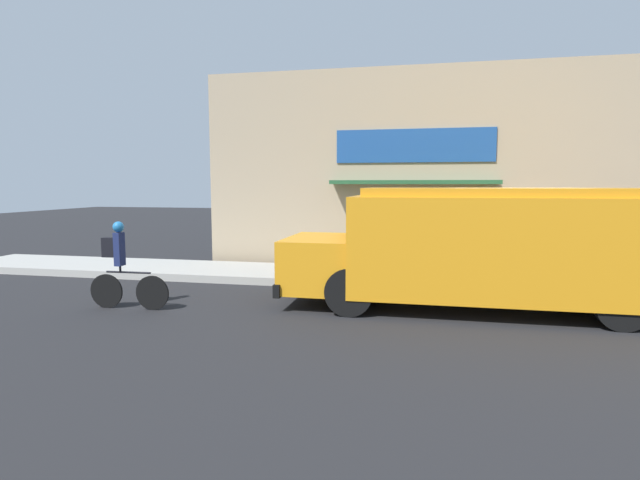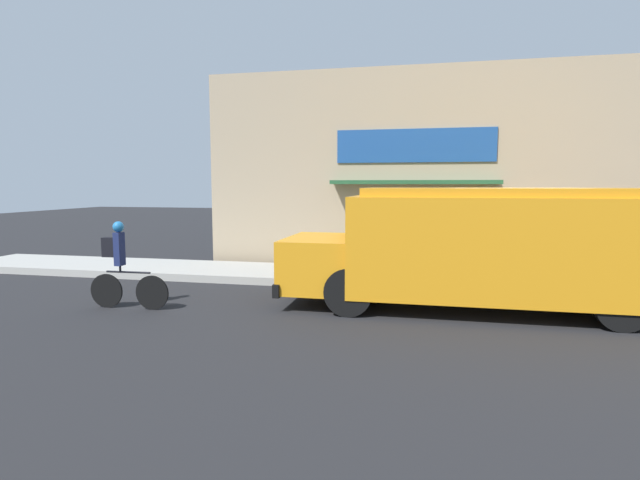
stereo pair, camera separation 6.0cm
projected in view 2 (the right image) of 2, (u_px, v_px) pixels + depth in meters
ground_plane at (510, 297)px, 10.23m from camera, size 70.00×70.00×0.00m
sidewalk at (503, 282)px, 11.26m from camera, size 28.00×2.16×0.18m
storefront at (496, 170)px, 12.41m from camera, size 15.31×0.77×5.28m
school_bus at (491, 246)px, 8.99m from camera, size 7.02×2.61×2.23m
cyclist at (122, 267)px, 9.19m from camera, size 1.56×0.20×1.62m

